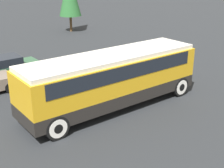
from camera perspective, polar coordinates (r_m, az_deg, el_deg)
name	(u,v)px	position (r m, az deg, el deg)	size (l,w,h in m)	color
ground_plane	(112,107)	(16.88, 0.00, -4.21)	(120.00, 120.00, 0.00)	#26282B
tour_bus	(113,75)	(16.26, 0.27, 1.59)	(10.01, 2.66, 2.95)	black
parked_car_mid	(4,67)	(22.46, -19.11, 2.98)	(4.65, 1.98, 1.39)	#2D5638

